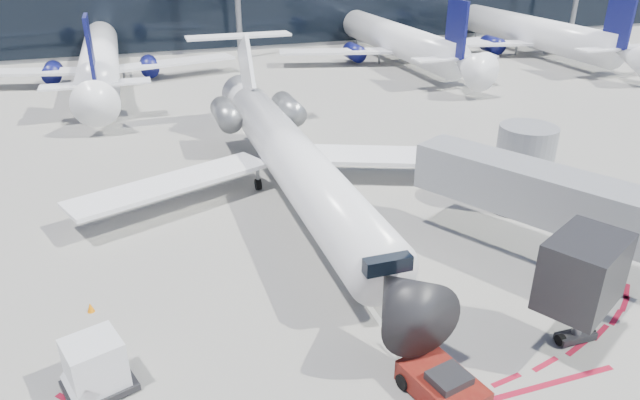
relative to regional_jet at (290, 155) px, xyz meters
name	(u,v)px	position (x,y,z in m)	size (l,w,h in m)	color
ground	(329,248)	(0.15, -6.67, -2.63)	(260.00, 260.00, 0.00)	gray
apron_centerline	(317,230)	(0.15, -4.67, -2.63)	(0.25, 40.00, 0.01)	silver
jet_bridge	(540,192)	(9.94, -9.69, 0.38)	(10.03, 15.20, 4.90)	gray
regional_jet	(290,155)	(0.00, 0.00, 0.00)	(25.52, 31.47, 7.88)	white
pushback_tug	(442,385)	(0.46, -17.51, -2.10)	(2.50, 4.73, 1.20)	#580F0C
uld_container	(96,367)	(-10.68, -13.45, -1.60)	(2.72, 2.52, 2.09)	black
safety_cone_left	(90,307)	(-11.12, -8.55, -2.42)	(0.31, 0.31, 0.43)	orange
bg_airliner_1	(96,30)	(-11.04, 33.81, 2.67)	(32.76, 34.69, 10.60)	white
bg_airliner_2	(394,15)	(22.45, 33.94, 2.72)	(33.06, 35.00, 10.70)	white
bg_airliner_3	(532,9)	(41.12, 33.03, 2.80)	(33.60, 35.58, 10.87)	white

